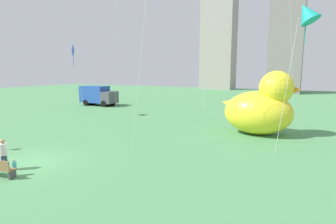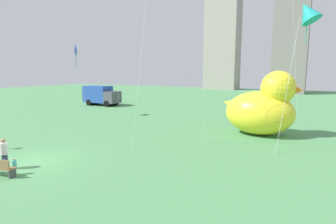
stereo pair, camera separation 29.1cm
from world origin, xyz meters
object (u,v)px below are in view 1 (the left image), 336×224
object	(u,v)px
giant_inflatable_duck	(261,108)
kite_blue	(73,53)
kite_teal	(307,13)
person_adult	(4,153)
person_child	(14,167)
box_truck	(98,96)

from	to	relation	value
giant_inflatable_duck	kite_blue	xyz separation A→B (m)	(-19.00, -1.13, 4.76)
giant_inflatable_duck	kite_teal	distance (m)	8.06
person_adult	kite_blue	size ratio (longest dim) A/B	0.21
kite_blue	person_child	bearing A→B (deg)	-53.19
person_adult	giant_inflatable_duck	bearing A→B (deg)	54.62
person_child	box_truck	bearing A→B (deg)	124.01
kite_teal	kite_blue	bearing A→B (deg)	171.34
person_adult	giant_inflatable_duck	xyz separation A→B (m)	(10.15, 14.29, 1.25)
kite_blue	giant_inflatable_duck	bearing A→B (deg)	3.40
kite_teal	giant_inflatable_duck	bearing A→B (deg)	122.48
giant_inflatable_duck	person_adult	bearing A→B (deg)	-125.38
box_truck	kite_teal	bearing A→B (deg)	-24.66
person_adult	kite_blue	distance (m)	16.96
person_adult	person_child	bearing A→B (deg)	-10.44
box_truck	kite_blue	xyz separation A→B (m)	(5.13, -9.05, 5.47)
person_child	box_truck	xyz separation A→B (m)	(-15.13, 22.42, 0.97)
person_adult	giant_inflatable_duck	size ratio (longest dim) A/B	0.27
person_adult	person_child	size ratio (longest dim) A/B	1.94
person_child	kite_blue	distance (m)	17.89
person_adult	kite_teal	bearing A→B (deg)	37.12
person_child	giant_inflatable_duck	size ratio (longest dim) A/B	0.14
person_child	kite_blue	size ratio (longest dim) A/B	0.11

